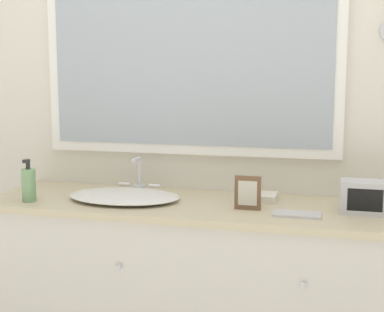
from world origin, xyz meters
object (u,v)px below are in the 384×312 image
Objects in this scene: sink_basin at (125,195)px; soap_bottle at (29,184)px; picture_frame at (248,193)px; appliance_box at (364,197)px.

soap_bottle is at bearing -160.18° from sink_basin.
sink_basin is at bearing 175.58° from picture_frame.
soap_bottle reaches higher than sink_basin.
soap_bottle is 1.38m from appliance_box.
sink_basin is 3.57× the size of picture_frame.
soap_bottle reaches higher than picture_frame.
sink_basin is 0.55m from picture_frame.
picture_frame is at bearing -4.42° from sink_basin.
soap_bottle is 1.02× the size of appliance_box.
sink_basin is 0.99m from appliance_box.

